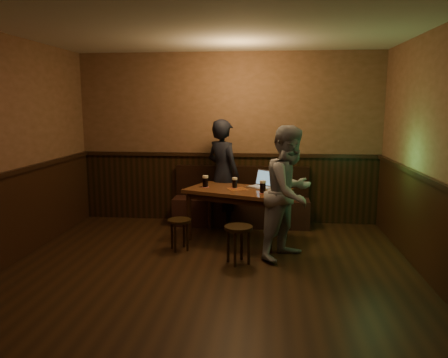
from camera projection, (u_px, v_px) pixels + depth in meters
name	position (u px, v px, depth m)	size (l,w,h in m)	color
room	(203.00, 178.00, 4.56)	(5.04, 6.04, 2.84)	black
bench	(241.00, 206.00, 7.16)	(2.20, 0.50, 0.95)	black
pub_table	(237.00, 196.00, 6.29)	(1.61, 1.25, 0.76)	#582F19
stool_left	(179.00, 226.00, 5.90)	(0.40, 0.40, 0.43)	black
stool_right	(238.00, 234.00, 5.39)	(0.42, 0.42, 0.48)	black
pint_left	(205.00, 181.00, 6.40)	(0.11, 0.11, 0.17)	maroon
pint_mid	(235.00, 183.00, 6.33)	(0.10, 0.10, 0.16)	maroon
pint_right	(263.00, 187.00, 5.98)	(0.11, 0.11, 0.17)	maroon
laptop	(263.00, 183.00, 6.38)	(0.45, 0.44, 0.25)	silver
menu	(274.00, 194.00, 5.89)	(0.22, 0.15, 0.00)	silver
person_suit	(223.00, 174.00, 6.89)	(0.63, 0.42, 1.74)	black
person_grey	(290.00, 193.00, 5.53)	(0.83, 0.64, 1.70)	gray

